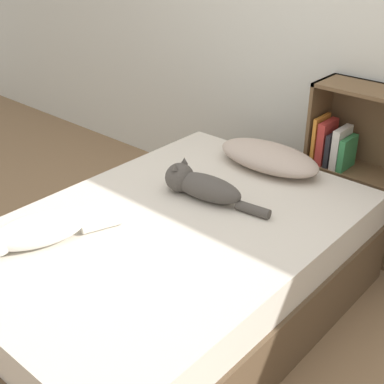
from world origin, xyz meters
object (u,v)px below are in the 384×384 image
bed (172,270)px  pillow (269,157)px  bookshelf (381,172)px  cat_light (36,232)px  cat_dark (199,185)px

bed → pillow: bearing=89.8°
bed → bookshelf: bookshelf is taller
bed → pillow: pillow is taller
cat_light → bed: bearing=169.7°
bed → cat_light: cat_light is taller
cat_light → bookshelf: 1.84m
cat_dark → pillow: bearing=-104.7°
cat_dark → bookshelf: size_ratio=0.60×
bed → bookshelf: 1.29m
bed → bookshelf: (0.46, 1.18, 0.23)m
cat_dark → bookshelf: bookshelf is taller
bed → cat_dark: bearing=103.3°
pillow → bookshelf: size_ratio=0.63×
bookshelf → cat_dark: bearing=-120.0°
pillow → cat_light: 1.29m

